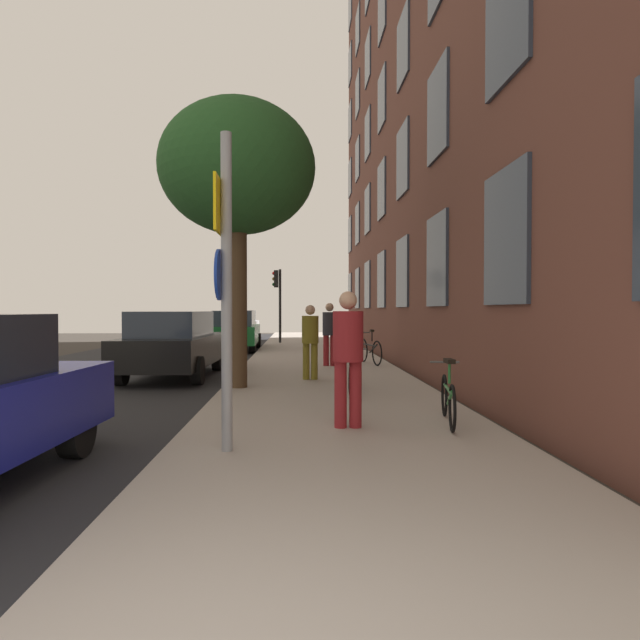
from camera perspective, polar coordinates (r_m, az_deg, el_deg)
ground_plane at (r=16.96m, az=-12.41°, el=-4.55°), size 41.80×41.80×0.00m
road_asphalt at (r=17.44m, az=-19.24°, el=-4.41°), size 7.00×38.00×0.01m
sidewalk at (r=16.72m, az=-0.47°, el=-4.40°), size 4.20×38.00×0.12m
building_facade at (r=18.34m, az=8.75°, el=27.43°), size 0.56×27.00×19.56m
sign_post at (r=5.81m, az=-10.41°, el=4.66°), size 0.16×0.60×3.48m
traffic_light at (r=24.55m, az=-4.64°, el=3.04°), size 0.43×0.24×3.45m
tree_near at (r=10.89m, az=-9.00°, el=15.89°), size 3.10×3.10×5.69m
bicycle_0 at (r=7.37m, az=13.84°, el=-8.30°), size 0.47×1.60×0.90m
bicycle_1 at (r=9.78m, az=3.68°, el=-5.96°), size 0.48×1.54×0.89m
bicycle_2 at (r=14.99m, az=5.48°, el=-3.32°), size 0.56×1.75×0.99m
bicycle_3 at (r=18.39m, az=2.90°, el=-2.54°), size 0.46×1.60×0.96m
pedestrian_0 at (r=6.87m, az=3.09°, el=-3.28°), size 0.44×0.44×1.79m
pedestrian_1 at (r=11.59m, az=-1.08°, el=-1.86°), size 0.51×0.51×1.66m
pedestrian_2 at (r=14.41m, az=1.05°, el=-1.09°), size 0.55×0.55×1.74m
car_1 at (r=13.28m, az=-15.71°, el=-2.49°), size 1.95×4.41×1.62m
car_2 at (r=21.40m, az=-9.25°, el=-1.10°), size 1.90×4.34×1.62m
car_3 at (r=29.75m, az=-8.55°, el=-0.48°), size 1.82×4.02×1.62m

